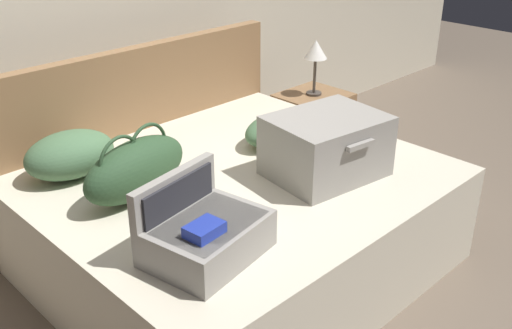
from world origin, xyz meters
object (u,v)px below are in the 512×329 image
object	(u,v)px
hard_case_medium	(205,233)
nightstand	(312,129)
hard_case_large	(326,146)
pillow_center_head	(70,155)
pillow_near_headboard	(276,129)
bed	(239,221)
table_lamp	(316,52)
duffel_bag	(136,168)

from	to	relation	value
hard_case_medium	nightstand	xyz separation A→B (m)	(1.76, 0.96, -0.37)
hard_case_large	pillow_center_head	world-z (taller)	hard_case_large
hard_case_large	pillow_near_headboard	distance (m)	0.45
hard_case_large	pillow_center_head	bearing A→B (deg)	144.03
bed	hard_case_medium	xyz separation A→B (m)	(-0.55, -0.40, 0.36)
hard_case_medium	table_lamp	xyz separation A→B (m)	(1.76, 0.96, 0.17)
hard_case_medium	duffel_bag	distance (m)	0.58
duffel_bag	pillow_near_headboard	size ratio (longest dim) A/B	1.41
pillow_near_headboard	nightstand	bearing A→B (deg)	27.07
hard_case_medium	pillow_center_head	size ratio (longest dim) A/B	1.13
bed	nightstand	bearing A→B (deg)	24.67
pillow_near_headboard	hard_case_large	bearing A→B (deg)	-103.55
pillow_near_headboard	pillow_center_head	size ratio (longest dim) A/B	0.97
hard_case_large	pillow_near_headboard	world-z (taller)	hard_case_large
bed	nightstand	world-z (taller)	bed
pillow_center_head	table_lamp	distance (m)	1.79
nightstand	bed	bearing A→B (deg)	-155.33
hard_case_large	nightstand	xyz separation A→B (m)	(0.90, 0.84, -0.42)
bed	table_lamp	xyz separation A→B (m)	(1.21, 0.56, 0.53)
hard_case_large	table_lamp	world-z (taller)	table_lamp
pillow_center_head	nightstand	world-z (taller)	pillow_center_head
table_lamp	bed	bearing A→B (deg)	-155.33
table_lamp	duffel_bag	bearing A→B (deg)	-167.13
bed	pillow_center_head	xyz separation A→B (m)	(-0.57, 0.57, 0.37)
bed	nightstand	distance (m)	1.33
hard_case_large	nightstand	distance (m)	1.30
hard_case_large	duffel_bag	xyz separation A→B (m)	(-0.77, 0.46, -0.01)
pillow_near_headboard	bed	bearing A→B (deg)	-160.21
hard_case_medium	pillow_near_headboard	distance (m)	1.11
hard_case_large	hard_case_medium	bearing A→B (deg)	-164.18
pillow_center_head	table_lamp	bearing A→B (deg)	-0.30
bed	table_lamp	size ratio (longest dim) A/B	5.01
bed	pillow_near_headboard	size ratio (longest dim) A/B	4.36
duffel_bag	pillow_center_head	bearing A→B (deg)	105.93
hard_case_medium	pillow_near_headboard	size ratio (longest dim) A/B	1.16
pillow_near_headboard	nightstand	size ratio (longest dim) A/B	0.85
duffel_bag	nightstand	size ratio (longest dim) A/B	1.20
bed	duffel_bag	distance (m)	0.63
bed	table_lamp	distance (m)	1.43
pillow_near_headboard	pillow_center_head	bearing A→B (deg)	157.16
hard_case_medium	duffel_bag	size ratio (longest dim) A/B	0.83
hard_case_large	nightstand	world-z (taller)	hard_case_large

